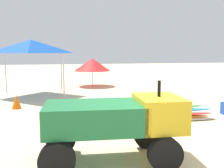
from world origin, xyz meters
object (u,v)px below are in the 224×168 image
utility_cart (116,120)px  beach_umbrella_left (92,64)px  surfboard_pile (172,114)px  traffic_cone_far (60,123)px  traffic_cone_near (16,102)px  popup_canopy (31,46)px

utility_cart → beach_umbrella_left: size_ratio=1.23×
surfboard_pile → traffic_cone_far: bearing=-171.5°
utility_cart → surfboard_pile: utility_cart is taller
surfboard_pile → traffic_cone_near: bearing=149.5°
beach_umbrella_left → traffic_cone_near: 6.70m
traffic_cone_near → traffic_cone_far: (1.44, -3.27, 0.01)m
utility_cart → traffic_cone_far: bearing=116.8°
utility_cart → traffic_cone_near: (-2.41, 5.19, -0.54)m
surfboard_pile → popup_canopy: bearing=128.4°
surfboard_pile → beach_umbrella_left: beach_umbrella_left is taller
traffic_cone_far → utility_cart: bearing=-63.2°
popup_canopy → beach_umbrella_left: (3.24, 2.85, -0.99)m
popup_canopy → traffic_cone_near: size_ratio=5.60×
utility_cart → beach_umbrella_left: 10.80m
beach_umbrella_left → traffic_cone_far: 9.13m
beach_umbrella_left → popup_canopy: bearing=-138.7°
beach_umbrella_left → traffic_cone_near: bearing=-123.3°
traffic_cone_far → beach_umbrella_left: bearing=76.0°
utility_cart → popup_canopy: bearing=104.3°
beach_umbrella_left → traffic_cone_far: bearing=-104.0°
utility_cart → traffic_cone_near: 5.74m
popup_canopy → traffic_cone_far: 6.38m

